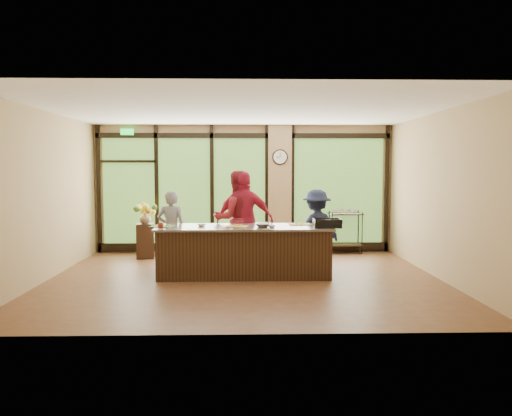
{
  "coord_description": "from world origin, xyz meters",
  "views": [
    {
      "loc": [
        -0.02,
        -8.81,
        1.97
      ],
      "look_at": [
        0.22,
        0.4,
        1.25
      ],
      "focal_mm": 35.0,
      "sensor_mm": 36.0,
      "label": 1
    }
  ],
  "objects": [
    {
      "name": "left_wall",
      "position": [
        -3.5,
        0.0,
        1.5
      ],
      "size": [
        0.0,
        6.0,
        6.0
      ],
      "primitive_type": "plane",
      "rotation": [
        1.57,
        0.0,
        1.57
      ],
      "color": "tan",
      "rests_on": "floor"
    },
    {
      "name": "flower_stand",
      "position": [
        -2.19,
        2.19,
        0.38
      ],
      "size": [
        0.44,
        0.44,
        0.76
      ],
      "primitive_type": "cube",
      "rotation": [
        0.0,
        0.0,
        0.16
      ],
      "color": "#331E11",
      "rests_on": "floor"
    },
    {
      "name": "back_wall",
      "position": [
        0.0,
        3.0,
        1.5
      ],
      "size": [
        7.0,
        0.0,
        7.0
      ],
      "primitive_type": "plane",
      "rotation": [
        1.57,
        0.0,
        0.0
      ],
      "color": "tan",
      "rests_on": "floor"
    },
    {
      "name": "mixing_bowl",
      "position": [
        0.34,
        0.16,
        0.96
      ],
      "size": [
        0.3,
        0.3,
        0.07
      ],
      "primitive_type": "imported",
      "rotation": [
        0.0,
        0.0,
        -0.05
      ],
      "color": "silver",
      "rests_on": "countertop"
    },
    {
      "name": "cook_midleft",
      "position": [
        -0.14,
        1.15,
        0.97
      ],
      "size": [
        1.07,
        0.91,
        1.94
      ],
      "primitive_type": "imported",
      "rotation": [
        0.0,
        0.0,
        3.35
      ],
      "color": "maroon",
      "rests_on": "floor"
    },
    {
      "name": "floor",
      "position": [
        0.0,
        0.0,
        0.0
      ],
      "size": [
        7.0,
        7.0,
        0.0
      ],
      "primitive_type": "plane",
      "color": "#50301C",
      "rests_on": "ground"
    },
    {
      "name": "roasting_pan",
      "position": [
        1.5,
        0.09,
        0.96
      ],
      "size": [
        0.5,
        0.4,
        0.09
      ],
      "primitive_type": "cube",
      "rotation": [
        0.0,
        0.0,
        -0.05
      ],
      "color": "black",
      "rests_on": "countertop"
    },
    {
      "name": "right_wall",
      "position": [
        3.5,
        0.0,
        1.5
      ],
      "size": [
        0.0,
        6.0,
        6.0
      ],
      "primitive_type": "plane",
      "rotation": [
        1.57,
        0.0,
        -1.57
      ],
      "color": "tan",
      "rests_on": "floor"
    },
    {
      "name": "cutting_board_left",
      "position": [
        -1.5,
        0.3,
        0.93
      ],
      "size": [
        0.48,
        0.43,
        0.01
      ],
      "primitive_type": "cube",
      "rotation": [
        0.0,
        0.0,
        -0.39
      ],
      "color": "#417F2E",
      "rests_on": "countertop"
    },
    {
      "name": "prep_bowl_near",
      "position": [
        -0.78,
        0.3,
        0.94
      ],
      "size": [
        0.15,
        0.15,
        0.04
      ],
      "primitive_type": "imported",
      "rotation": [
        0.0,
        0.0,
        -0.05
      ],
      "color": "white",
      "rests_on": "countertop"
    },
    {
      "name": "cutting_board_right",
      "position": [
        1.06,
        0.58,
        0.93
      ],
      "size": [
        0.42,
        0.32,
        0.01
      ],
      "primitive_type": "cube",
      "rotation": [
        0.0,
        0.0,
        0.02
      ],
      "color": "gold",
      "rests_on": "countertop"
    },
    {
      "name": "countertop",
      "position": [
        0.0,
        0.3,
        0.9
      ],
      "size": [
        3.2,
        1.1,
        0.04
      ],
      "primitive_type": "cube",
      "color": "#6C6159",
      "rests_on": "island_base"
    },
    {
      "name": "bar_cart",
      "position": [
        2.39,
        2.75,
        0.62
      ],
      "size": [
        0.78,
        0.47,
        1.04
      ],
      "rotation": [
        0.0,
        0.0,
        0.04
      ],
      "color": "#331E11",
      "rests_on": "floor"
    },
    {
      "name": "wall_clock",
      "position": [
        0.85,
        2.87,
        2.25
      ],
      "size": [
        0.36,
        0.04,
        0.36
      ],
      "color": "black",
      "rests_on": "window_wall"
    },
    {
      "name": "island_base",
      "position": [
        0.0,
        0.3,
        0.44
      ],
      "size": [
        3.1,
        1.0,
        0.88
      ],
      "primitive_type": "cube",
      "color": "#331E11",
      "rests_on": "floor"
    },
    {
      "name": "cook_left",
      "position": [
        -1.45,
        1.1,
        0.77
      ],
      "size": [
        0.58,
        0.4,
        1.55
      ],
      "primitive_type": "imported",
      "rotation": [
        0.0,
        0.0,
        3.09
      ],
      "color": "slate",
      "rests_on": "floor"
    },
    {
      "name": "cook_midright",
      "position": [
        0.02,
        1.04,
        0.96
      ],
      "size": [
        1.16,
        0.56,
        1.92
      ],
      "primitive_type": "imported",
      "rotation": [
        0.0,
        0.0,
        3.06
      ],
      "color": "#AA1A31",
      "rests_on": "floor"
    },
    {
      "name": "cutting_board_center",
      "position": [
        -0.12,
        0.26,
        0.93
      ],
      "size": [
        0.43,
        0.37,
        0.01
      ],
      "primitive_type": "cube",
      "rotation": [
        0.0,
        0.0,
        -0.29
      ],
      "color": "gold",
      "rests_on": "countertop"
    },
    {
      "name": "cook_right",
      "position": [
        1.45,
        1.06,
        0.78
      ],
      "size": [
        1.15,
        0.92,
        1.56
      ],
      "primitive_type": "imported",
      "rotation": [
        0.0,
        0.0,
        3.52
      ],
      "color": "#1B213C",
      "rests_on": "floor"
    },
    {
      "name": "prep_bowl_far",
      "position": [
        0.29,
        0.73,
        0.93
      ],
      "size": [
        0.16,
        0.16,
        0.03
      ],
      "primitive_type": "imported",
      "rotation": [
        0.0,
        0.0,
        0.39
      ],
      "color": "white",
      "rests_on": "countertop"
    },
    {
      "name": "red_ramekin",
      "position": [
        -1.5,
        0.13,
        0.96
      ],
      "size": [
        0.13,
        0.13,
        0.08
      ],
      "primitive_type": "imported",
      "rotation": [
        0.0,
        0.0,
        -0.31
      ],
      "color": "#A12210",
      "rests_on": "countertop"
    },
    {
      "name": "flower_vase",
      "position": [
        -2.19,
        2.19,
        0.9
      ],
      "size": [
        0.28,
        0.28,
        0.27
      ],
      "primitive_type": "imported",
      "rotation": [
        0.0,
        0.0,
        0.09
      ],
      "color": "#7D6244",
      "rests_on": "flower_stand"
    },
    {
      "name": "window_wall",
      "position": [
        0.16,
        2.95,
        1.39
      ],
      "size": [
        6.9,
        0.12,
        3.0
      ],
      "color": "tan",
      "rests_on": "floor"
    },
    {
      "name": "prep_bowl_mid",
      "position": [
        0.5,
        0.1,
        0.94
      ],
      "size": [
        0.17,
        0.17,
        0.04
      ],
      "primitive_type": "imported",
      "rotation": [
        0.0,
        0.0,
        -0.4
      ],
      "color": "white",
      "rests_on": "countertop"
    },
    {
      "name": "ceiling",
      "position": [
        0.0,
        0.0,
        3.0
      ],
      "size": [
        7.0,
        7.0,
        0.0
      ],
      "primitive_type": "plane",
      "rotation": [
        3.14,
        0.0,
        0.0
      ],
      "color": "white",
      "rests_on": "back_wall"
    }
  ]
}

